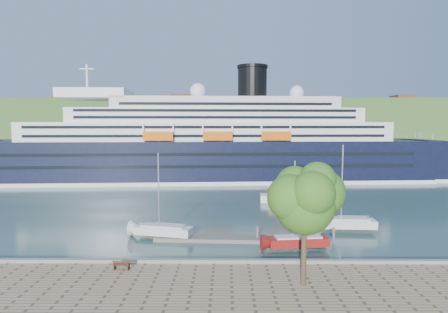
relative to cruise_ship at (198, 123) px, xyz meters
The scene contains 11 objects.
ground 57.49m from the cruise_ship, 82.73° to the right, with size 400.00×400.00×0.00m, color #2F534D.
far_hillside 89.87m from the cruise_ship, 85.49° to the left, with size 400.00×50.00×24.00m, color #365C24.
quay_coping 57.42m from the cruise_ship, 82.76° to the right, with size 220.00×0.50×0.30m, color slate.
cruise_ship is the anchor object (origin of this frame).
park_bench 58.58m from the cruise_ship, 92.27° to the right, with size 1.44×0.59×0.92m, color #472314, non-canonical shape.
promenade_tree 61.89m from the cruise_ship, 78.18° to the right, with size 6.22×6.22×10.30m, color #2D671B, non-canonical shape.
floating_pontoon 48.71m from the cruise_ship, 80.11° to the right, with size 19.32×2.36×0.43m, color gray, non-canonical shape.
sailboat_white_near 46.30m from the cruise_ship, 90.90° to the right, with size 7.42×2.06×9.58m, color silver, non-canonical shape.
sailboat_red 52.13m from the cruise_ship, 73.88° to the right, with size 7.05×1.96×9.11m, color maroon, non-canonical shape.
sailboat_white_far 48.29m from the cruise_ship, 63.21° to the right, with size 8.00×2.22×10.33m, color silver, non-canonical shape.
tender_launch 31.93m from the cruise_ship, 56.17° to the right, with size 7.84×2.68×2.17m, color #E35D0D, non-canonical shape.
Camera 1 is at (-0.39, -32.66, 13.37)m, focal length 30.00 mm.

